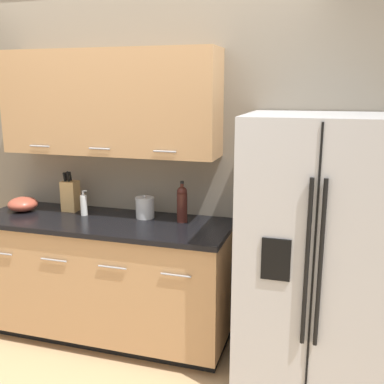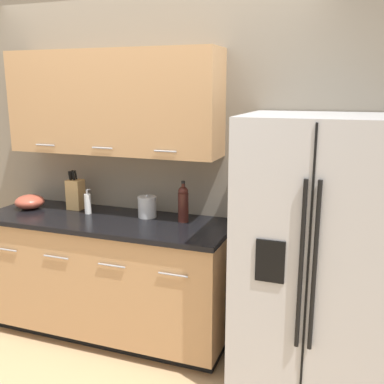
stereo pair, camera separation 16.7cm
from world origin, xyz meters
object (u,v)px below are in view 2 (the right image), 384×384
(refrigerator, at_px, (314,256))
(steel_canister, at_px, (147,207))
(soap_dispenser, at_px, (88,203))
(knife_block, at_px, (76,194))
(wine_bottle, at_px, (183,203))
(mixing_bowl, at_px, (30,202))

(refrigerator, relative_size, steel_canister, 10.06)
(soap_dispenser, bearing_deg, knife_block, 152.57)
(refrigerator, relative_size, soap_dispenser, 8.89)
(wine_bottle, relative_size, soap_dispenser, 1.54)
(knife_block, bearing_deg, steel_canister, -1.25)
(mixing_bowl, bearing_deg, refrigerator, -2.61)
(refrigerator, height_order, mixing_bowl, refrigerator)
(mixing_bowl, bearing_deg, knife_block, 18.12)
(wine_bottle, distance_m, mixing_bowl, 1.27)
(wine_bottle, bearing_deg, soap_dispenser, -175.97)
(steel_canister, bearing_deg, wine_bottle, -3.38)
(soap_dispenser, height_order, mixing_bowl, soap_dispenser)
(wine_bottle, distance_m, soap_dispenser, 0.76)
(refrigerator, bearing_deg, steel_canister, 170.61)
(knife_block, relative_size, mixing_bowl, 1.40)
(knife_block, distance_m, steel_canister, 0.63)
(steel_canister, bearing_deg, refrigerator, -9.39)
(wine_bottle, distance_m, steel_canister, 0.30)
(soap_dispenser, distance_m, mixing_bowl, 0.51)
(steel_canister, xyz_separation_m, mixing_bowl, (-0.98, -0.10, -0.02))
(wine_bottle, xyz_separation_m, steel_canister, (-0.29, 0.02, -0.06))
(refrigerator, distance_m, wine_bottle, 0.97)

